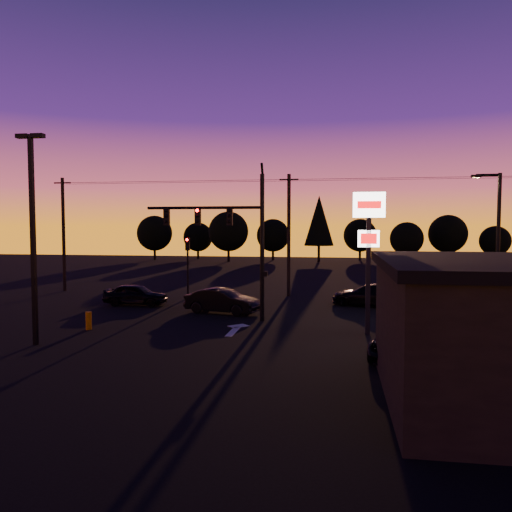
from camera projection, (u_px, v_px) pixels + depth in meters
The scene contains 24 objects.
ground at pixel (218, 336), 23.63m from camera, with size 120.00×120.00×0.00m, color black.
lane_arrow at pixel (236, 329), 25.19m from camera, with size 1.20×3.10×0.01m.
traffic_signal_mast at pixel (233, 231), 27.28m from camera, with size 6.79×0.52×8.58m.
secondary_signal at pixel (188, 259), 35.57m from camera, with size 0.30×0.31×4.35m.
parking_lot_light at pixel (33, 224), 21.55m from camera, with size 1.25×0.30×9.14m.
pylon_sign at pixel (369, 232), 23.69m from camera, with size 1.50×0.28×6.80m.
streetlight at pixel (496, 241), 26.56m from camera, with size 1.55×0.35×8.00m.
utility_pole_0 at pixel (64, 233), 39.69m from camera, with size 1.40×0.26×9.00m.
utility_pole_1 at pixel (289, 234), 36.82m from camera, with size 1.40×0.26×9.00m.
power_wires at pixel (289, 180), 36.58m from camera, with size 36.00×1.22×0.07m.
bollard at pixel (89, 321), 25.02m from camera, with size 0.30×0.30×0.90m, color #B97001.
tree_0 at pixel (155, 233), 76.15m from camera, with size 5.36×5.36×6.74m.
tree_1 at pixel (198, 237), 78.19m from camera, with size 4.54×4.54×5.71m.
tree_2 at pixel (228, 231), 72.25m from camera, with size 5.77×5.78×7.26m.
tree_3 at pixel (273, 235), 75.27m from camera, with size 4.95×4.95×6.22m.
tree_4 at pixel (319, 221), 71.07m from camera, with size 4.18×4.18×9.50m.
tree_5 at pixel (360, 235), 75.17m from camera, with size 4.95×4.95×6.22m.
tree_6 at pixel (407, 239), 68.32m from camera, with size 4.54×4.54×5.71m.
tree_7 at pixel (448, 234), 70.29m from camera, with size 5.36×5.36×6.74m.
tree_8 at pixel (495, 241), 68.40m from camera, with size 4.12×4.12×5.19m.
car_left at pixel (136, 294), 32.70m from camera, with size 1.66×4.14×1.41m, color black.
car_mid at pixel (222, 301), 29.72m from camera, with size 1.56×4.48×1.48m, color black.
car_right at pixel (371, 295), 32.29m from camera, with size 2.05×5.03×1.46m, color black.
suv_parked at pixel (402, 342), 19.66m from camera, with size 2.12×4.59×1.28m, color black.
Camera 1 is at (5.49, -22.77, 5.22)m, focal length 35.00 mm.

